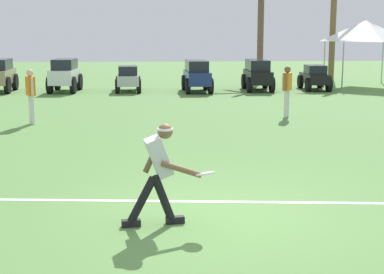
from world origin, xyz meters
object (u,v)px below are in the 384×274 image
at_px(parked_car_slot_b, 65,74).
at_px(palm_tree_left_of_centre, 334,0).
at_px(parked_car_slot_f, 315,77).
at_px(parked_car_slot_c, 128,78).
at_px(event_tent, 365,31).
at_px(parked_car_slot_d, 197,75).
at_px(frisbee_in_flight, 205,174).
at_px(teammate_near_sideline, 287,87).
at_px(parked_car_slot_e, 258,74).
at_px(teammate_midfield, 31,91).
at_px(frisbee_thrower, 158,169).
at_px(palm_tree_far_left, 260,19).

xyz_separation_m(parked_car_slot_b, palm_tree_left_of_centre, (13.39, 5.88, 3.39)).
xyz_separation_m(parked_car_slot_b, parked_car_slot_f, (10.91, 0.06, -0.18)).
relative_size(parked_car_slot_c, event_tent, 0.73).
bearing_deg(parked_car_slot_d, parked_car_slot_f, 4.70).
height_order(frisbee_in_flight, teammate_near_sideline, teammate_near_sideline).
bearing_deg(parked_car_slot_f, parked_car_slot_e, -179.02).
height_order(teammate_midfield, parked_car_slot_d, teammate_midfield).
distance_m(frisbee_thrower, parked_car_slot_c, 17.67).
xyz_separation_m(frisbee_in_flight, teammate_midfield, (-4.20, 9.06, 0.19)).
bearing_deg(event_tent, frisbee_thrower, -116.70).
bearing_deg(frisbee_thrower, palm_tree_left_of_centre, 68.10).
bearing_deg(teammate_near_sideline, palm_tree_far_left, 84.14).
bearing_deg(palm_tree_left_of_centre, parked_car_slot_e, -130.69).
height_order(teammate_midfield, parked_car_slot_e, teammate_midfield).
height_order(teammate_midfield, parked_car_slot_f, teammate_midfield).
height_order(parked_car_slot_d, parked_car_slot_f, parked_car_slot_d).
relative_size(parked_car_slot_b, parked_car_slot_c, 1.07).
bearing_deg(teammate_near_sideline, parked_car_slot_c, 123.83).
xyz_separation_m(frisbee_in_flight, event_tent, (9.13, 19.51, 1.82)).
bearing_deg(event_tent, frisbee_in_flight, -115.09).
relative_size(teammate_near_sideline, parked_car_slot_d, 0.64).
height_order(frisbee_in_flight, palm_tree_far_left, palm_tree_far_left).
bearing_deg(parked_car_slot_b, teammate_midfield, -87.66).
xyz_separation_m(frisbee_thrower, palm_tree_left_of_centre, (9.47, 23.56, 3.34)).
bearing_deg(palm_tree_far_left, parked_car_slot_f, -65.44).
height_order(frisbee_in_flight, parked_car_slot_e, parked_car_slot_e).
bearing_deg(parked_car_slot_b, parked_car_slot_c, -1.02).
height_order(parked_car_slot_e, palm_tree_far_left, palm_tree_far_left).
height_order(teammate_near_sideline, parked_car_slot_c, teammate_near_sideline).
distance_m(parked_car_slot_b, event_tent, 13.92).
height_order(frisbee_in_flight, teammate_midfield, teammate_midfield).
bearing_deg(palm_tree_far_left, palm_tree_left_of_centre, 24.04).
height_order(teammate_midfield, event_tent, event_tent).
relative_size(frisbee_thrower, parked_car_slot_c, 0.64).
xyz_separation_m(teammate_midfield, parked_car_slot_b, (-0.36, 8.71, -0.20)).
height_order(frisbee_thrower, palm_tree_left_of_centre, palm_tree_left_of_centre).
bearing_deg(parked_car_slot_b, parked_car_slot_d, -3.73).
height_order(frisbee_in_flight, parked_car_slot_b, parked_car_slot_b).
height_order(parked_car_slot_d, event_tent, event_tent).
distance_m(palm_tree_left_of_centre, event_tent, 4.44).
bearing_deg(palm_tree_left_of_centre, teammate_midfield, -131.78).
distance_m(parked_car_slot_c, parked_car_slot_d, 2.98).
bearing_deg(parked_car_slot_c, event_tent, 9.24).
bearing_deg(parked_car_slot_b, parked_car_slot_e, 0.12).
distance_m(teammate_midfield, parked_car_slot_c, 8.99).
xyz_separation_m(teammate_near_sideline, parked_car_slot_b, (-7.91, 7.82, -0.20)).
xyz_separation_m(frisbee_in_flight, parked_car_slot_c, (-1.85, 17.72, -0.18)).
height_order(parked_car_slot_b, palm_tree_left_of_centre, palm_tree_left_of_centre).
bearing_deg(event_tent, teammate_midfield, -141.91).
bearing_deg(parked_car_slot_b, frisbee_thrower, -77.49).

